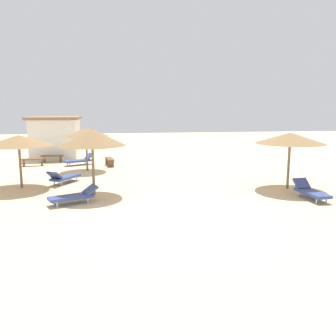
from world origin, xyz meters
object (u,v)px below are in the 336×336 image
bench_1 (33,161)px  lounger_3 (310,191)px  parasol_0 (86,132)px  beach_cabana (56,137)px  lounger_2 (74,196)px  lounger_0 (80,160)px  lounger_1 (64,177)px  bench_2 (109,160)px  parasol_3 (290,138)px  bench_0 (52,157)px  parasol_1 (19,140)px  parasol_2 (92,138)px

bench_1 → lounger_3: bearing=-37.8°
parasol_0 → beach_cabana: size_ratio=0.70×
lounger_2 → lounger_0: bearing=94.4°
lounger_0 → beach_cabana: 4.49m
lounger_1 → bench_2: (2.16, 5.16, 0.03)m
lounger_3 → bench_2: 12.86m
parasol_0 → parasol_3: (9.65, -6.17, 0.06)m
lounger_1 → bench_0: lounger_1 is taller
bench_0 → parasol_1: bearing=-90.4°
bench_1 → beach_cabana: bearing=76.7°
parasol_3 → lounger_1: size_ratio=1.63×
parasol_3 → beach_cabana: bearing=135.4°
bench_0 → lounger_1: bearing=-76.1°
lounger_1 → lounger_3: size_ratio=1.01×
lounger_2 → parasol_3: bearing=7.6°
parasol_1 → lounger_2: (2.78, -3.19, -1.93)m
parasol_3 → parasol_2: bearing=179.8°
lounger_3 → bench_0: bearing=136.4°
bench_1 → parasol_3: bearing=-32.4°
bench_2 → beach_cabana: (-4.01, 4.37, 1.21)m
parasol_2 → parasol_1: bearing=151.5°
parasol_1 → bench_0: size_ratio=2.10×
lounger_3 → bench_2: size_ratio=1.25×
parasol_2 → bench_1: size_ratio=1.84×
bench_0 → bench_1: (-0.96, -1.45, 0.00)m
beach_cabana → parasol_0: bearing=-65.7°
parasol_0 → lounger_0: (-0.67, 2.21, -1.98)m
parasol_0 → lounger_3: 12.78m
lounger_1 → bench_1: 6.37m
parasol_0 → lounger_2: (0.07, -7.45, -1.98)m
parasol_0 → bench_2: bearing=52.0°
parasol_3 → lounger_2: 9.87m
parasol_2 → lounger_1: size_ratio=1.46×
parasol_1 → bench_2: 7.38m
lounger_3 → parasol_0: bearing=140.2°
parasol_3 → lounger_0: size_ratio=1.61×
parasol_3 → lounger_2: parasol_3 is taller
parasol_0 → lounger_0: 3.04m
lounger_0 → lounger_1: bearing=-92.1°
parasol_3 → bench_0: 15.89m
bench_1 → bench_2: (4.90, -0.59, 0.00)m
lounger_0 → bench_2: 2.03m
parasol_1 → lounger_2: parasol_1 is taller
lounger_1 → parasol_1: bearing=-157.9°
lounger_2 → lounger_3: 9.65m
lounger_1 → bench_0: (-1.77, 7.20, 0.03)m
bench_1 → bench_2: bearing=-6.9°
parasol_3 → lounger_1: parasol_3 is taller
beach_cabana → parasol_1: bearing=-89.9°
lounger_1 → bench_0: 7.41m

